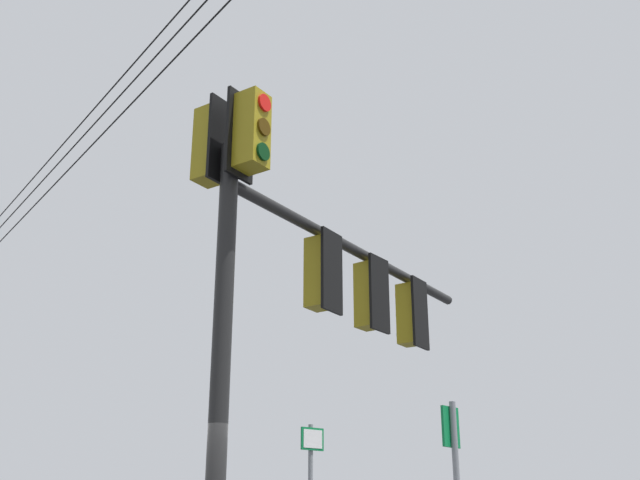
# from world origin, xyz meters

# --- Properties ---
(signal_mast_assembly) EXTENTS (5.41, 2.67, 6.15)m
(signal_mast_assembly) POSITION_xyz_m (1.52, 0.27, 4.40)
(signal_mast_assembly) COLOR black
(signal_mast_assembly) RESTS_ON ground
(overhead_wire_span) EXTENTS (1.13, 26.06, 0.88)m
(overhead_wire_span) POSITION_xyz_m (0.15, 0.91, 8.00)
(overhead_wire_span) COLOR black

